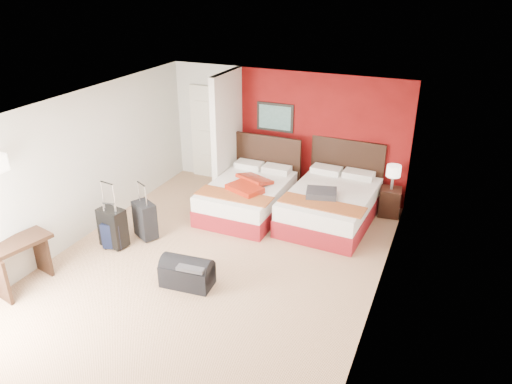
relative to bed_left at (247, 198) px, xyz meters
The scene contains 17 objects.
ground 1.94m from the bed_left, 82.30° to the right, with size 6.50×6.50×0.00m, color tan.
room_walls 1.57m from the bed_left, 157.33° to the right, with size 5.02×6.52×2.50m.
red_accent_panel 1.92m from the bed_left, 52.91° to the left, with size 3.50×0.04×2.50m, color maroon.
partition_wall 1.41m from the bed_left, 136.25° to the left, with size 0.12×1.20×2.50m, color silver.
entry_door 2.11m from the bed_left, 138.92° to the left, with size 0.82×0.06×2.05m, color silver.
bed_left is the anchor object (origin of this frame).
bed_right 1.58m from the bed_left, ahead, with size 1.45×2.07×0.62m, color white.
red_suitcase_open 0.38m from the bed_left, 45.00° to the right, with size 0.63×0.87×0.11m, color #A3210E.
jacket_bundle 1.52m from the bed_left, ahead, with size 0.53×0.42×0.13m, color #3A3A3F.
nightstand 2.70m from the bed_left, 20.45° to the left, with size 0.38×0.38×0.54m, color black.
table_lamp 2.74m from the bed_left, 20.45° to the left, with size 0.26×0.26×0.47m, color white.
suitcase_black 2.56m from the bed_left, 127.05° to the right, with size 0.44×0.28×0.66m, color black.
suitcase_charcoal 2.00m from the bed_left, 127.69° to the right, with size 0.43×0.26×0.63m, color black.
suitcase_navy 2.59m from the bed_left, 125.78° to the right, with size 0.32×0.20×0.45m, color black.
duffel_bag 2.53m from the bed_left, 86.60° to the right, with size 0.75×0.40×0.38m, color black.
jacket_draped 2.60m from the bed_left, 83.35° to the right, with size 0.40×0.34×0.05m, color #3D3C42.
desk 4.03m from the bed_left, 120.51° to the right, with size 0.45×0.90×0.75m, color black.
Camera 1 is at (3.16, -5.75, 4.26)m, focal length 34.07 mm.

